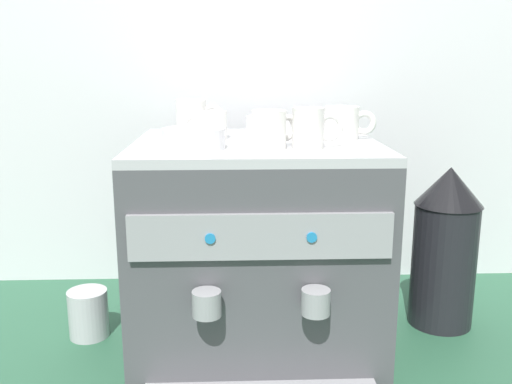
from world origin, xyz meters
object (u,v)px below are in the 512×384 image
object	(u,v)px
ceramic_cup_0	(310,128)
ceramic_cup_3	(344,123)
espresso_machine	(256,243)
ceramic_bowl_1	(194,139)
milk_pitcher	(88,313)
ceramic_cup_2	(193,116)
ceramic_cup_4	(271,130)
coffee_grinder	(445,246)
ceramic_bowl_0	(271,125)
ceramic_cup_1	(211,125)

from	to	relation	value
ceramic_cup_0	ceramic_cup_3	bearing A→B (deg)	55.01
espresso_machine	ceramic_bowl_1	bearing A→B (deg)	-142.53
ceramic_bowl_1	milk_pitcher	bearing A→B (deg)	156.66
ceramic_cup_2	ceramic_cup_4	distance (m)	0.31
ceramic_cup_3	coffee_grinder	size ratio (longest dim) A/B	0.30
ceramic_cup_0	ceramic_bowl_1	xyz separation A→B (m)	(-0.24, 0.01, -0.02)
coffee_grinder	ceramic_cup_2	bearing A→B (deg)	171.26
ceramic_cup_4	ceramic_bowl_1	size ratio (longest dim) A/B	0.76
ceramic_bowl_0	coffee_grinder	world-z (taller)	ceramic_bowl_0
ceramic_cup_1	milk_pitcher	xyz separation A→B (m)	(-0.30, -0.02, -0.45)
espresso_machine	ceramic_cup_1	size ratio (longest dim) A/B	5.67
ceramic_cup_0	coffee_grinder	xyz separation A→B (m)	(0.37, 0.16, -0.32)
ceramic_cup_1	espresso_machine	bearing A→B (deg)	-21.68
espresso_machine	ceramic_cup_3	distance (m)	0.35
ceramic_bowl_0	ceramic_cup_0	bearing A→B (deg)	-75.40
espresso_machine	ceramic_cup_3	size ratio (longest dim) A/B	4.86
espresso_machine	ceramic_cup_2	xyz separation A→B (m)	(-0.15, 0.15, 0.28)
ceramic_cup_2	ceramic_cup_3	distance (m)	0.37
milk_pitcher	ceramic_bowl_0	bearing A→B (deg)	15.24
ceramic_bowl_1	coffee_grinder	world-z (taller)	ceramic_bowl_1
espresso_machine	ceramic_bowl_1	distance (m)	0.31
espresso_machine	ceramic_cup_4	distance (m)	0.30
ceramic_cup_1	ceramic_cup_4	bearing A→B (deg)	-49.11
espresso_machine	ceramic_bowl_0	distance (m)	0.30
ceramic_cup_4	ceramic_bowl_0	bearing A→B (deg)	86.11
espresso_machine	ceramic_cup_3	world-z (taller)	ceramic_cup_3
ceramic_cup_1	ceramic_cup_3	world-z (taller)	ceramic_cup_3
ceramic_bowl_0	milk_pitcher	xyz separation A→B (m)	(-0.45, -0.12, -0.44)
ceramic_bowl_0	ceramic_cup_1	bearing A→B (deg)	-146.12
ceramic_cup_1	coffee_grinder	size ratio (longest dim) A/B	0.25
ceramic_cup_0	ceramic_cup_4	bearing A→B (deg)	-179.56
ceramic_bowl_0	coffee_grinder	size ratio (longest dim) A/B	0.31
espresso_machine	ceramic_bowl_0	size ratio (longest dim) A/B	4.67
ceramic_cup_1	ceramic_bowl_0	distance (m)	0.18
ceramic_cup_0	milk_pitcher	size ratio (longest dim) A/B	0.93
ceramic_cup_2	ceramic_bowl_0	size ratio (longest dim) A/B	0.95
ceramic_cup_0	ceramic_cup_2	distance (m)	0.36
ceramic_bowl_1	ceramic_cup_3	bearing A→B (deg)	21.30
ceramic_cup_1	ceramic_bowl_0	xyz separation A→B (m)	(0.15, 0.10, -0.01)
ceramic_bowl_1	ceramic_cup_2	bearing A→B (deg)	94.07
ceramic_bowl_0	coffee_grinder	bearing A→B (deg)	-11.30
espresso_machine	ceramic_cup_3	xyz separation A→B (m)	(0.20, 0.03, 0.28)
coffee_grinder	ceramic_bowl_0	bearing A→B (deg)	168.70
ceramic_cup_1	ceramic_cup_4	world-z (taller)	ceramic_cup_4
ceramic_cup_2	ceramic_cup_1	bearing A→B (deg)	-66.46
ceramic_cup_0	coffee_grinder	distance (m)	0.51
ceramic_cup_4	coffee_grinder	world-z (taller)	ceramic_cup_4
espresso_machine	coffee_grinder	bearing A→B (deg)	6.43
ceramic_cup_0	ceramic_cup_2	bearing A→B (deg)	135.09
ceramic_bowl_0	milk_pitcher	world-z (taller)	ceramic_bowl_0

